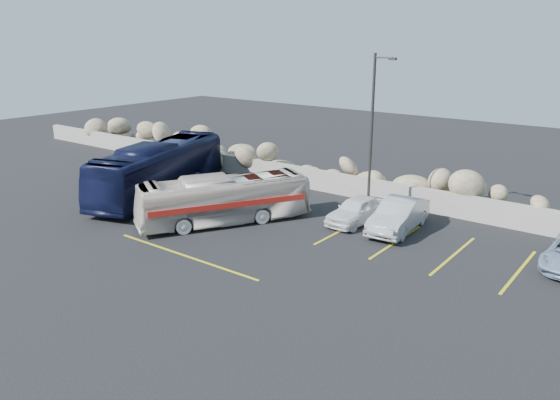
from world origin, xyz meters
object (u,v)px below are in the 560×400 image
Objects in this scene: lamppost at (373,132)px; car_a at (356,210)px; vintage_bus at (224,200)px; car_b at (398,215)px; tour_coach at (160,169)px.

car_a is at bearing -88.76° from lamppost.
vintage_bus is 1.88× the size of car_b.
lamppost reaches higher than car_b.
lamppost is 7.92m from vintage_bus.
lamppost is at bearing 148.17° from car_b.
lamppost is 2.12× the size of car_a.
car_a is (5.11, 3.88, -0.53)m from vintage_bus.
car_a is (0.03, -1.32, -3.65)m from lamppost.
car_a is 0.84× the size of car_b.
lamppost is at bearing 94.89° from car_a.
tour_coach is 13.80m from car_b.
car_b is (2.10, 0.23, 0.09)m from car_a.
car_a is at bearing -178.38° from car_b.
vintage_bus is 6.47m from tour_coach.
vintage_bus is at bearing -134.30° from lamppost.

